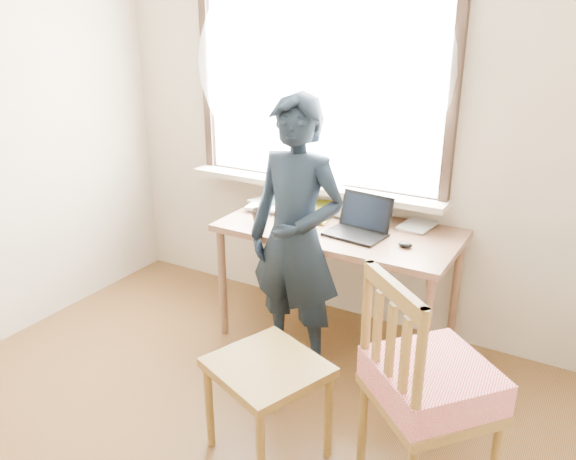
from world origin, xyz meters
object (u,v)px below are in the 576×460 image
Objects in this scene: mug_dark at (259,216)px; work_chair at (267,377)px; side_chair at (428,384)px; person at (296,239)px; desk at (339,240)px; mug_white at (339,210)px; laptop at (360,225)px.

mug_dark is 1.18m from work_chair.
person is at bearing 148.52° from side_chair.
work_chair is 0.87m from person.
desk reaches higher than work_chair.
desk is at bearing 132.20° from side_chair.
mug_white reaches higher than desk.
mug_white is (-0.23, 0.21, -0.01)m from laptop.
side_chair is at bearing -30.11° from mug_dark.
desk is at bearing -64.67° from mug_white.
desk is 13.42× the size of mug_white.
person is at bearing -126.77° from laptop.
side_chair is 1.17m from person.
desk is 2.36× the size of work_chair.
side_chair is (0.71, 0.14, 0.14)m from work_chair.
laptop is at bearing -11.96° from desk.
laptop is at bearing 13.63° from mug_dark.
mug_dark is at bearing 149.89° from side_chair.
laptop is 0.64m from mug_dark.
side_chair reaches higher than laptop.
desk is 1.38× the size of side_chair.
mug_dark is 0.09× the size of side_chair.
laptop is at bearing 127.84° from side_chair.
person reaches higher than work_chair.
desk is 14.68× the size of mug_dark.
side_chair is (0.96, -1.14, -0.27)m from mug_white.
person is (-0.10, -0.36, 0.11)m from desk.
person is (-0.25, -0.33, -0.02)m from laptop.
mug_dark is 0.41m from person.
laptop reaches higher than mug_dark.
mug_dark is 0.06× the size of person.
mug_white is 0.55m from person.
mug_dark is (-0.47, -0.18, 0.13)m from desk.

